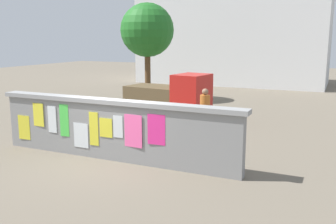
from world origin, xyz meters
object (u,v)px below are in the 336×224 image
bicycle_near (104,126)px  tree_roadside (147,31)px  motorcycle (159,124)px  person_walking (205,107)px  auto_rickshaw_truck (171,96)px

bicycle_near → tree_roadside: 8.73m
motorcycle → bicycle_near: (-1.77, -0.65, -0.10)m
motorcycle → person_walking: (1.28, 0.93, 0.52)m
auto_rickshaw_truck → motorcycle: auto_rickshaw_truck is taller
motorcycle → tree_roadside: tree_roadside is taller
auto_rickshaw_truck → motorcycle: 3.59m
bicycle_near → motorcycle: bearing=20.2°
motorcycle → tree_roadside: (-4.13, 7.07, 3.22)m
auto_rickshaw_truck → person_walking: (2.37, -2.46, 0.09)m
bicycle_near → tree_roadside: tree_roadside is taller
auto_rickshaw_truck → tree_roadside: 5.53m
auto_rickshaw_truck → bicycle_near: (-0.68, -4.04, -0.54)m
person_walking → tree_roadside: (-5.41, 6.14, 2.70)m
motorcycle → bicycle_near: size_ratio=1.15×
tree_roadside → motorcycle: bearing=-59.7°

